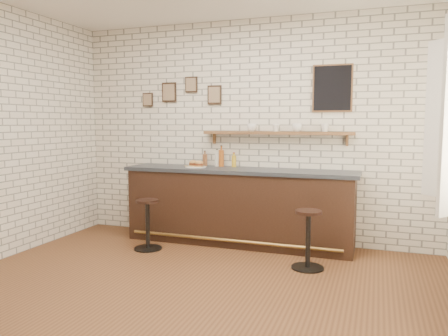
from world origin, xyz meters
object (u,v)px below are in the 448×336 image
at_px(bar_counter, 238,206).
at_px(bitters_bottle_brown, 205,160).
at_px(bitters_bottle_white, 217,159).
at_px(shelf_cup_d, 325,128).
at_px(ciabatta_sandwich, 196,164).
at_px(bar_stool_right, 308,237).
at_px(sandwich_plate, 195,167).
at_px(condiment_bottle_yellow, 234,161).
at_px(shelf_cup_b, 276,128).
at_px(shelf_cup_c, 297,128).
at_px(bar_stool_left, 148,223).
at_px(shelf_cup_a, 252,127).
at_px(bitters_bottle_amber, 221,158).

distance_m(bar_counter, bitters_bottle_brown, 0.83).
relative_size(bitters_bottle_white, shelf_cup_d, 2.15).
height_order(ciabatta_sandwich, bar_stool_right, ciabatta_sandwich).
height_order(sandwich_plate, condiment_bottle_yellow, condiment_bottle_yellow).
xyz_separation_m(condiment_bottle_yellow, shelf_cup_b, (0.58, 0.01, 0.45)).
height_order(sandwich_plate, bitters_bottle_brown, bitters_bottle_brown).
distance_m(ciabatta_sandwich, shelf_cup_c, 1.44).
bearing_deg(bar_counter, bitters_bottle_brown, 160.68).
xyz_separation_m(bar_stool_left, shelf_cup_a, (1.14, 0.84, 1.21)).
bearing_deg(condiment_bottle_yellow, shelf_cup_c, 0.45).
bearing_deg(shelf_cup_c, bitters_bottle_amber, 92.54).
bearing_deg(bitters_bottle_brown, condiment_bottle_yellow, -0.00).
bearing_deg(sandwich_plate, bar_counter, 1.61).
relative_size(ciabatta_sandwich, bitters_bottle_white, 0.98).
xyz_separation_m(sandwich_plate, ciabatta_sandwich, (0.01, 0.00, 0.04)).
distance_m(sandwich_plate, shelf_cup_d, 1.79).
bearing_deg(condiment_bottle_yellow, shelf_cup_b, 0.66).
bearing_deg(condiment_bottle_yellow, bitters_bottle_brown, 180.00).
bearing_deg(bitters_bottle_brown, shelf_cup_a, 0.57).
bearing_deg(shelf_cup_d, bar_counter, -163.63).
bearing_deg(shelf_cup_c, shelf_cup_d, -87.83).
xyz_separation_m(bitters_bottle_brown, bitters_bottle_white, (0.18, -0.00, 0.01)).
xyz_separation_m(condiment_bottle_yellow, shelf_cup_a, (0.25, 0.01, 0.46)).
height_order(bar_counter, condiment_bottle_yellow, condiment_bottle_yellow).
height_order(bitters_bottle_amber, bar_stool_right, bitters_bottle_amber).
xyz_separation_m(ciabatta_sandwich, bar_stool_right, (1.63, -0.69, -0.71)).
relative_size(ciabatta_sandwich, bar_stool_left, 0.37).
relative_size(bar_counter, ciabatta_sandwich, 13.19).
bearing_deg(bitters_bottle_brown, shelf_cup_b, 0.38).
relative_size(bitters_bottle_brown, shelf_cup_b, 2.15).
bearing_deg(bitters_bottle_white, bar_counter, -27.50).
relative_size(bar_counter, shelf_cup_b, 30.97).
xyz_separation_m(bar_stool_right, shelf_cup_c, (-0.30, 0.91, 1.20)).
height_order(ciabatta_sandwich, shelf_cup_b, shelf_cup_b).
xyz_separation_m(bitters_bottle_white, shelf_cup_d, (1.46, 0.01, 0.44)).
xyz_separation_m(ciabatta_sandwich, bar_stool_left, (-0.41, -0.62, -0.72)).
height_order(bitters_bottle_brown, shelf_cup_b, shelf_cup_b).
bearing_deg(bitters_bottle_amber, bar_counter, -32.16).
height_order(bitters_bottle_brown, bitters_bottle_amber, bitters_bottle_amber).
bearing_deg(shelf_cup_b, shelf_cup_d, -72.37).
bearing_deg(ciabatta_sandwich, bar_stool_right, -22.92).
bearing_deg(shelf_cup_a, shelf_cup_b, -31.43).
bearing_deg(bar_counter, shelf_cup_c, 15.30).
bearing_deg(bar_stool_right, condiment_bottle_yellow, 142.18).
distance_m(bar_counter, sandwich_plate, 0.79).
bearing_deg(bitters_bottle_white, bitters_bottle_amber, 0.00).
distance_m(bar_counter, bitters_bottle_amber, 0.72).
distance_m(sandwich_plate, shelf_cup_c, 1.46).
xyz_separation_m(bitters_bottle_amber, bar_stool_left, (-0.70, -0.83, -0.79)).
bearing_deg(bar_stool_right, shelf_cup_a, 135.03).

